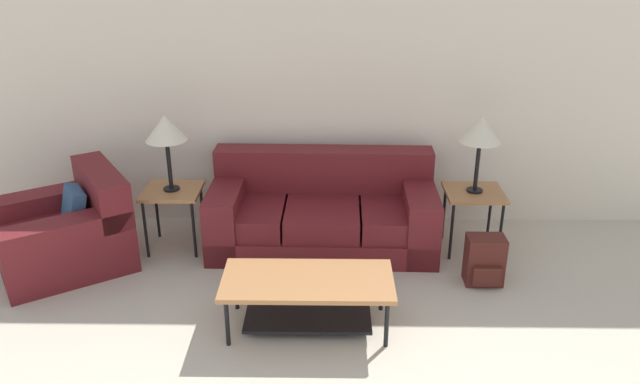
# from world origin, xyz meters

# --- Properties ---
(wall_back) EXTENTS (8.23, 0.06, 2.60)m
(wall_back) POSITION_xyz_m (0.00, 4.61, 1.30)
(wall_back) COLOR silver
(wall_back) RESTS_ON ground_plane
(couch) EXTENTS (2.02, 0.96, 0.82)m
(couch) POSITION_xyz_m (-0.11, 4.07, 0.29)
(couch) COLOR maroon
(couch) RESTS_ON ground_plane
(armchair) EXTENTS (1.38, 1.36, 0.80)m
(armchair) POSITION_xyz_m (-2.29, 3.67, 0.28)
(armchair) COLOR maroon
(armchair) RESTS_ON ground_plane
(coffee_table) EXTENTS (1.22, 0.57, 0.40)m
(coffee_table) POSITION_xyz_m (-0.21, 2.75, 0.30)
(coffee_table) COLOR #A87042
(coffee_table) RESTS_ON ground_plane
(side_table_left) EXTENTS (0.50, 0.47, 0.56)m
(side_table_left) POSITION_xyz_m (-1.44, 3.97, 0.50)
(side_table_left) COLOR #A87042
(side_table_left) RESTS_ON ground_plane
(side_table_right) EXTENTS (0.50, 0.47, 0.56)m
(side_table_right) POSITION_xyz_m (1.21, 3.97, 0.50)
(side_table_right) COLOR #A87042
(side_table_right) RESTS_ON ground_plane
(table_lamp_left) EXTENTS (0.35, 0.35, 0.68)m
(table_lamp_left) POSITION_xyz_m (-1.44, 3.97, 1.12)
(table_lamp_left) COLOR black
(table_lamp_left) RESTS_ON side_table_left
(table_lamp_right) EXTENTS (0.35, 0.35, 0.68)m
(table_lamp_right) POSITION_xyz_m (1.21, 3.97, 1.12)
(table_lamp_right) COLOR black
(table_lamp_right) RESTS_ON side_table_right
(backpack) EXTENTS (0.30, 0.28, 0.41)m
(backpack) POSITION_xyz_m (1.20, 3.39, 0.20)
(backpack) COLOR #4C1E19
(backpack) RESTS_ON ground_plane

